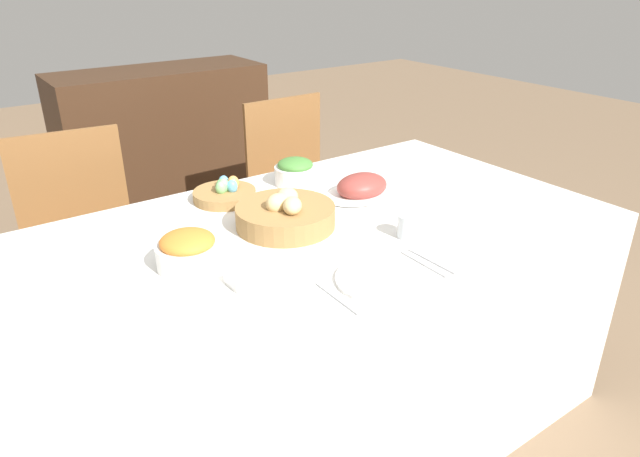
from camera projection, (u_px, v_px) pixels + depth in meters
ground_plane at (312, 419)px, 2.07m from camera, size 12.00×12.00×0.00m
dining_table at (311, 333)px, 1.91m from camera, size 1.89×1.04×0.76m
chair_far_right at (299, 191)px, 2.75m from camera, size 0.43×0.43×0.93m
chair_far_left at (85, 246)px, 2.22m from camera, size 0.46×0.46×0.93m
sideboard at (166, 155)px, 3.30m from camera, size 1.14×0.44×0.98m
bread_basket at (285, 214)px, 1.75m from camera, size 0.31×0.31×0.11m
egg_basket at (225, 193)px, 1.96m from camera, size 0.21×0.21×0.08m
ham_platter at (362, 188)px, 1.99m from camera, size 0.30×0.21×0.09m
carrot_bowl at (188, 251)px, 1.52m from camera, size 0.17×0.17×0.10m
green_salad_bowl at (295, 172)px, 2.09m from camera, size 0.15×0.15×0.10m
dinner_plate at (383, 279)px, 1.47m from camera, size 0.25×0.25×0.01m
fork at (337, 298)px, 1.39m from camera, size 0.01×0.17×0.00m
knife at (424, 264)px, 1.55m from camera, size 0.01×0.17×0.00m
spoon at (432, 261)px, 1.56m from camera, size 0.01×0.17×0.00m
drinking_cup at (408, 226)px, 1.69m from camera, size 0.07×0.07×0.07m
butter_dish at (251, 276)px, 1.46m from camera, size 0.12×0.07×0.03m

